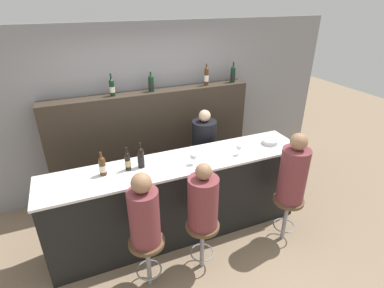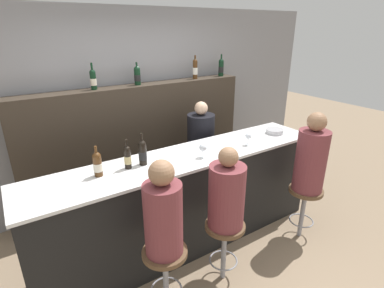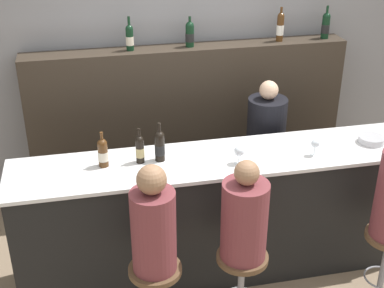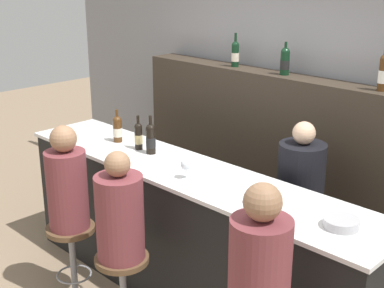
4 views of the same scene
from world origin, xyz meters
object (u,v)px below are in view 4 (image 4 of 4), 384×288
object	(u,v)px
wine_bottle_counter_0	(117,129)
wine_bottle_counter_1	(138,136)
wine_bottle_backbar_0	(235,54)
metal_bowl	(341,223)
guest_seated_middle	(120,214)
wine_bottle_counter_2	(151,138)
bar_stool_left	(72,242)
bar_stool_middle	(123,274)
guest_seated_right	(259,273)
wine_glass_1	(255,190)
guest_seated_left	(67,184)
bartender	(298,221)
wine_glass_0	(186,165)
wine_bottle_backbar_2	(383,72)
wine_bottle_backbar_1	(285,61)

from	to	relation	value
wine_bottle_counter_0	wine_bottle_counter_1	distance (m)	0.28
wine_bottle_backbar_0	metal_bowl	world-z (taller)	wine_bottle_backbar_0
metal_bowl	guest_seated_middle	world-z (taller)	guest_seated_middle
wine_bottle_counter_1	wine_bottle_counter_2	distance (m)	0.15
wine_bottle_counter_0	wine_bottle_backbar_0	xyz separation A→B (m)	(0.36, 1.13, 0.56)
metal_bowl	bar_stool_left	bearing A→B (deg)	-161.87
bar_stool_middle	guest_seated_right	distance (m)	1.29
wine_glass_1	guest_seated_left	bearing A→B (deg)	-159.14
guest_seated_left	bartender	distance (m)	1.79
wine_glass_0	wine_bottle_backbar_0	bearing A→B (deg)	117.01
bar_stool_left	guest_seated_right	size ratio (longest dim) A/B	0.71
wine_bottle_backbar_2	bar_stool_left	world-z (taller)	wine_bottle_backbar_2
wine_bottle_counter_1	wine_bottle_backbar_1	size ratio (longest dim) A/B	1.02
guest_seated_right	wine_bottle_backbar_1	bearing A→B (deg)	122.86
guest_seated_middle	wine_bottle_counter_2	bearing A→B (deg)	124.15
wine_bottle_backbar_0	guest_seated_middle	xyz separation A→B (m)	(0.56, -1.83, -0.81)
wine_bottle_counter_2	guest_seated_right	size ratio (longest dim) A/B	0.36
guest_seated_right	bartender	bearing A→B (deg)	114.87
wine_bottle_counter_1	wine_bottle_backbar_0	world-z (taller)	wine_bottle_backbar_0
metal_bowl	wine_bottle_counter_1	bearing A→B (deg)	177.86
wine_glass_0	wine_glass_1	bearing A→B (deg)	-0.00
wine_glass_0	wine_bottle_backbar_2	bearing A→B (deg)	59.27
wine_bottle_counter_0	bar_stool_left	distance (m)	1.04
wine_glass_1	metal_bowl	bearing A→B (deg)	11.02
metal_bowl	wine_bottle_backbar_0	bearing A→B (deg)	147.00
wine_bottle_backbar_1	wine_glass_1	xyz separation A→B (m)	(0.73, -1.30, -0.58)
wine_bottle_backbar_0	bar_stool_left	size ratio (longest dim) A/B	0.49
wine_bottle_counter_0	wine_bottle_counter_1	world-z (taller)	wine_bottle_counter_1
wine_bottle_backbar_2	wine_glass_1	size ratio (longest dim) A/B	2.36
metal_bowl	guest_seated_left	xyz separation A→B (m)	(-1.93, -0.63, -0.13)
wine_bottle_backbar_1	wine_bottle_backbar_0	bearing A→B (deg)	-180.00
wine_bottle_backbar_0	bar_stool_middle	world-z (taller)	wine_bottle_backbar_0
guest_seated_right	wine_bottle_backbar_2	bearing A→B (deg)	99.21
wine_bottle_backbar_0	bar_stool_left	xyz separation A→B (m)	(-0.08, -1.83, -1.28)
wine_bottle_counter_1	wine_bottle_counter_2	bearing A→B (deg)	-0.00
wine_bottle_backbar_1	wine_bottle_backbar_2	world-z (taller)	wine_bottle_backbar_2
bar_stool_middle	bartender	bearing A→B (deg)	64.63
wine_bottle_backbar_2	bar_stool_middle	world-z (taller)	wine_bottle_backbar_2
wine_glass_1	guest_seated_right	bearing A→B (deg)	-49.34
wine_glass_1	bar_stool_middle	distance (m)	1.14
guest_seated_right	bartender	world-z (taller)	guest_seated_right
wine_glass_0	guest_seated_left	distance (m)	0.94
wine_glass_1	metal_bowl	world-z (taller)	wine_glass_1
wine_bottle_backbar_1	bar_stool_left	bearing A→B (deg)	-109.30
wine_bottle_backbar_1	bar_stool_left	xyz separation A→B (m)	(-0.64, -1.83, -1.27)
guest_seated_middle	guest_seated_right	xyz separation A→B (m)	(1.18, -0.00, 0.06)
wine_glass_1	bar_stool_left	xyz separation A→B (m)	(-1.37, -0.52, -0.70)
wine_bottle_backbar_1	wine_bottle_counter_1	bearing A→B (deg)	-119.32
guest_seated_left	bar_stool_middle	distance (m)	0.81
wine_bottle_counter_2	guest_seated_left	world-z (taller)	guest_seated_left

